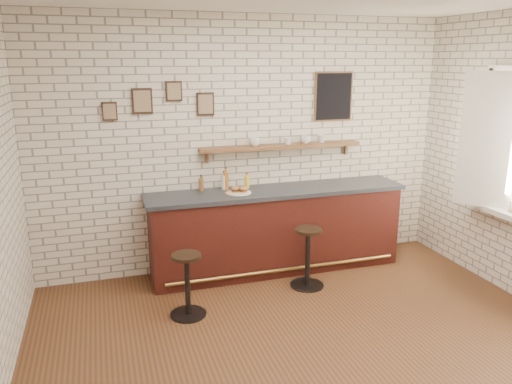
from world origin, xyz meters
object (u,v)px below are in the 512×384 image
bar_counter (277,230)px  shelf_cup_c (306,140)px  condiment_bottle_yellow (247,181)px  bar_stool_right (308,256)px  bitters_bottle_amber (226,180)px  bar_stool_left (187,283)px  bitters_bottle_brown (201,185)px  shelf_cup_b (288,141)px  shelf_cup_d (322,139)px  shelf_cup_a (255,142)px  sandwich_plate (239,193)px  bitters_bottle_white (224,182)px  ciabatta_sandwich (239,189)px

bar_counter → shelf_cup_c: (0.44, 0.20, 1.04)m
condiment_bottle_yellow → bar_stool_right: condiment_bottle_yellow is taller
bitters_bottle_amber → bar_stool_left: 1.42m
bar_counter → bitters_bottle_brown: bearing=168.0°
shelf_cup_b → shelf_cup_d: size_ratio=0.87×
condiment_bottle_yellow → shelf_cup_c: bearing=1.2°
bitters_bottle_brown → shelf_cup_c: size_ratio=1.59×
bitters_bottle_amber → bar_counter: bearing=-17.8°
shelf_cup_a → shelf_cup_b: shelf_cup_a is taller
sandwich_plate → bitters_bottle_white: 0.26m
sandwich_plate → shelf_cup_b: (0.68, 0.24, 0.53)m
bitters_bottle_amber → shelf_cup_c: shelf_cup_c is taller
sandwich_plate → ciabatta_sandwich: size_ratio=1.52×
sandwich_plate → shelf_cup_c: (0.92, 0.24, 0.53)m
bitters_bottle_white → shelf_cup_a: size_ratio=1.59×
shelf_cup_c → bitters_bottle_amber: bearing=86.7°
sandwich_plate → shelf_cup_c: shelf_cup_c is taller
sandwich_plate → bar_stool_right: 1.06m
sandwich_plate → shelf_cup_d: size_ratio=2.65×
condiment_bottle_yellow → shelf_cup_b: shelf_cup_b is taller
shelf_cup_d → bitters_bottle_amber: bearing=-167.2°
bitters_bottle_white → bitters_bottle_amber: size_ratio=0.82×
bitters_bottle_brown → shelf_cup_b: bearing=0.9°
bitters_bottle_white → shelf_cup_d: (1.25, 0.02, 0.45)m
bar_stool_right → shelf_cup_b: 1.40m
bitters_bottle_white → bar_stool_left: 1.40m
bar_stool_right → bitters_bottle_white: bearing=135.9°
bar_stool_left → shelf_cup_a: bearing=45.0°
bar_counter → ciabatta_sandwich: ciabatta_sandwich is taller
bar_counter → bitters_bottle_white: size_ratio=14.28×
sandwich_plate → bar_stool_left: (-0.75, -0.78, -0.67)m
bitters_bottle_white → condiment_bottle_yellow: (0.28, -0.00, -0.01)m
bar_counter → sandwich_plate: 0.70m
bitters_bottle_brown → condiment_bottle_yellow: bitters_bottle_brown is taller
bitters_bottle_brown → bitters_bottle_white: 0.27m
condiment_bottle_yellow → shelf_cup_c: shelf_cup_c is taller
shelf_cup_d → bar_stool_left: bearing=-139.5°
shelf_cup_d → ciabatta_sandwich: bearing=-156.1°
bitters_bottle_amber → condiment_bottle_yellow: bitters_bottle_amber is taller
bar_stool_left → bar_stool_right: bar_stool_right is taller
condiment_bottle_yellow → shelf_cup_c: (0.76, 0.02, 0.46)m
sandwich_plate → condiment_bottle_yellow: condiment_bottle_yellow is taller
bitters_bottle_white → shelf_cup_d: 1.32m
shelf_cup_a → shelf_cup_b: bearing=-9.0°
shelf_cup_b → shelf_cup_c: (0.23, 0.00, 0.01)m
bar_counter → bar_stool_right: (0.17, -0.56, -0.14)m
bar_counter → shelf_cup_d: shelf_cup_d is taller
condiment_bottle_yellow → shelf_cup_a: bearing=9.1°
bar_counter → bitters_bottle_brown: bitters_bottle_brown is taller
condiment_bottle_yellow → bar_stool_left: bearing=-132.4°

